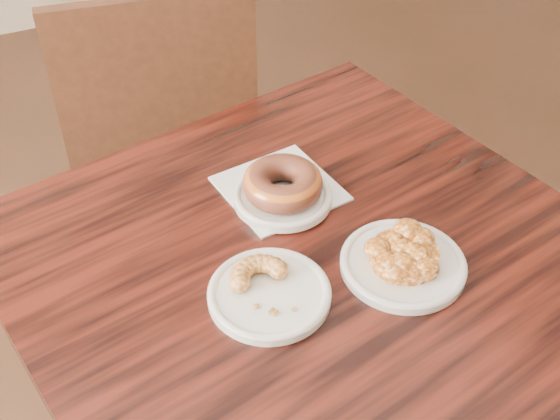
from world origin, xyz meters
name	(u,v)px	position (x,y,z in m)	size (l,w,h in m)	color
cafe_table	(310,409)	(-0.01, 0.03, 0.38)	(0.80, 0.80, 0.75)	black
chair_far	(158,141)	(-0.03, 0.81, 0.45)	(0.45, 0.45, 0.90)	black
napkin	(280,189)	(0.01, 0.19, 0.75)	(0.17, 0.17, 0.00)	white
plate_donut	(283,197)	(0.00, 0.16, 0.76)	(0.15, 0.15, 0.01)	silver
plate_cruller	(269,294)	(-0.10, -0.01, 0.76)	(0.16, 0.16, 0.01)	white
plate_fritter	(403,265)	(0.09, -0.04, 0.76)	(0.17, 0.17, 0.01)	silver
glazed_donut	(283,183)	(0.00, 0.16, 0.79)	(0.12, 0.12, 0.04)	brown
apple_fritter	(405,254)	(0.09, -0.04, 0.78)	(0.13, 0.13, 0.03)	#4E2208
cruller_fragment	(269,285)	(-0.10, -0.01, 0.77)	(0.10, 0.10, 0.03)	brown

